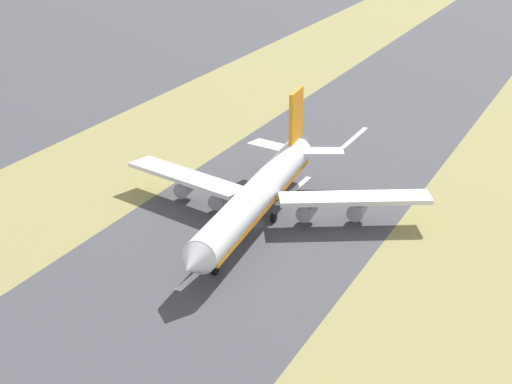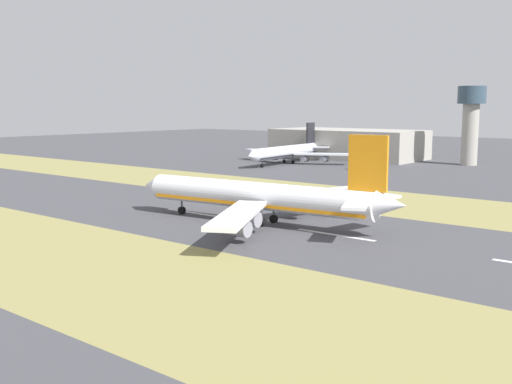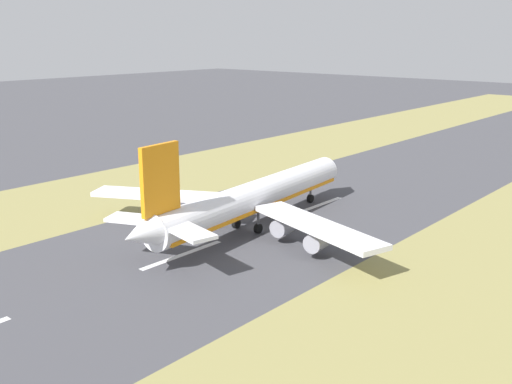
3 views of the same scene
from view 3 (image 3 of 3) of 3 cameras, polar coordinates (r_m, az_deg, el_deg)
ground_plane at (r=116.54m, az=0.04°, el=-3.44°), size 800.00×800.00×0.00m
grass_median_west at (r=148.69m, az=-13.22°, el=0.19°), size 40.00×600.00×0.01m
grass_median_east at (r=95.42m, az=21.23°, el=-8.73°), size 40.00×600.00×0.01m
centreline_dash_mid at (r=103.46m, az=-7.02°, el=-5.95°), size 1.20×18.00×0.01m
centreline_dash_far at (r=132.16m, az=5.88°, el=-1.30°), size 1.20×18.00×0.01m
airplane_main_jet at (r=114.15m, az=-0.55°, el=-0.68°), size 63.80×67.21×20.20m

